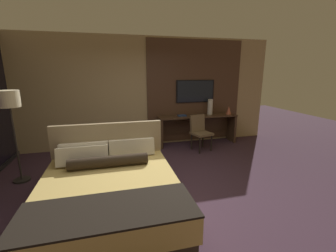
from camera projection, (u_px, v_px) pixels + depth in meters
ground_plane at (164, 192)px, 3.69m from camera, size 16.00×16.00×0.00m
wall_back_tv_panel at (149, 92)px, 5.85m from camera, size 7.20×0.09×2.80m
bed at (110, 192)px, 3.10m from camera, size 1.84×2.10×1.08m
desk at (197, 124)px, 6.11m from camera, size 2.13×0.48×0.79m
tv at (195, 91)px, 6.08m from camera, size 1.07×0.04×0.60m
desk_chair at (200, 129)px, 5.62m from camera, size 0.55×0.55×0.88m
floor_lamp at (10, 106)px, 3.76m from camera, size 0.34×0.34×1.63m
vase_tall at (210, 107)px, 6.13m from camera, size 0.14×0.14×0.41m
vase_short at (229, 110)px, 6.15m from camera, size 0.14×0.14×0.23m
book at (182, 116)px, 5.92m from camera, size 0.23×0.16×0.03m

